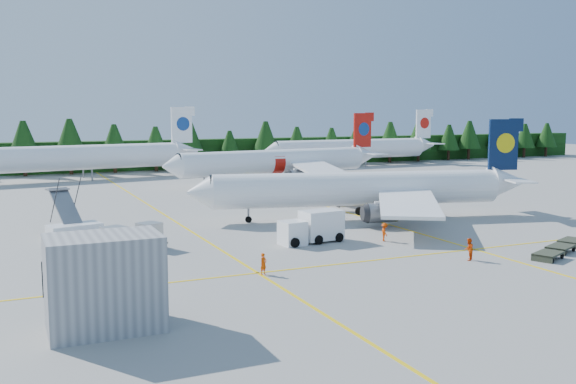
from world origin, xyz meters
name	(u,v)px	position (x,y,z in m)	size (l,w,h in m)	color
ground	(377,242)	(0.00, 0.00, 0.00)	(320.00, 320.00, 0.00)	gray
taxi_stripe_a	(171,219)	(-14.00, 20.00, 0.01)	(0.25, 120.00, 0.01)	yellow
taxi_stripe_b	(332,208)	(6.00, 20.00, 0.01)	(0.25, 120.00, 0.01)	yellow
taxi_stripe_cross	(416,256)	(0.00, -6.00, 0.01)	(80.00, 0.25, 0.01)	yellow
treeline_hedge	(165,155)	(0.00, 82.00, 3.00)	(220.00, 4.00, 6.00)	black
terminal_building	(104,283)	(-26.00, -14.00, 2.60)	(6.00, 4.00, 5.20)	#989BA0
airliner_navy	(352,190)	(4.14, 11.96, 3.28)	(36.98, 30.09, 10.91)	white
airliner_red	(271,162)	(9.97, 48.91, 3.46)	(39.55, 32.37, 11.52)	white
airliner_far_left	(67,158)	(-20.51, 66.72, 3.96)	(43.27, 10.07, 12.63)	white
airliner_far_right	(346,149)	(37.06, 71.95, 3.83)	(42.05, 5.66, 12.22)	white
airstairs	(73,227)	(-24.87, 14.13, 0.93)	(5.19, 7.05, 4.28)	white
service_truck	(311,227)	(-5.54, 2.34, 1.42)	(6.13, 2.81, 2.86)	white
dolly_train	(561,246)	(11.79, -9.91, 0.50)	(9.13, 5.70, 0.16)	#363B2B
uld_pair	(132,236)	(-20.97, 5.35, 1.28)	(6.12, 3.53, 1.90)	#363B2B
crew_a	(263,264)	(-13.79, -6.60, 0.80)	(0.58, 0.38, 1.59)	#E64604
crew_b	(469,249)	(2.83, -9.05, 0.89)	(0.87, 0.68, 1.78)	#DA3A04
crew_c	(385,232)	(0.84, 0.14, 0.83)	(0.69, 0.47, 1.67)	#DB3E04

